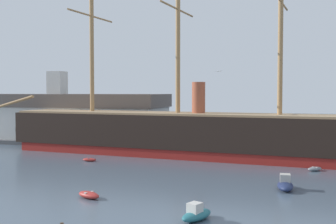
{
  "coord_description": "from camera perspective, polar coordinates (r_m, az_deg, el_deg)",
  "views": [
    {
      "loc": [
        17.05,
        -21.32,
        10.23
      ],
      "look_at": [
        1.56,
        33.07,
        7.67
      ],
      "focal_mm": 46.72,
      "sensor_mm": 36.0,
      "label": 1
    }
  ],
  "objects": [
    {
      "name": "tall_ship",
      "position": [
        70.34,
        1.29,
        -2.76
      ],
      "size": [
        69.93,
        17.46,
        33.66
      ],
      "color": "maroon",
      "rests_on": "ground"
    },
    {
      "name": "motorboat_foreground_right",
      "position": [
        35.86,
        3.71,
        -13.14
      ],
      "size": [
        2.67,
        3.76,
        1.46
      ],
      "color": "#236670",
      "rests_on": "ground"
    },
    {
      "name": "dinghy_near_centre",
      "position": [
        43.58,
        -10.28,
        -10.59
      ],
      "size": [
        2.98,
        2.26,
        0.65
      ],
      "color": "#B22D28",
      "rests_on": "ground"
    },
    {
      "name": "motorboat_mid_right",
      "position": [
        47.93,
        15.05,
        -9.12
      ],
      "size": [
        1.82,
        3.97,
        1.64
      ],
      "color": "#1E284C",
      "rests_on": "ground"
    },
    {
      "name": "dinghy_alongside_bow",
      "position": [
        66.12,
        -10.21,
        -6.13
      ],
      "size": [
        2.12,
        1.01,
        0.49
      ],
      "color": "#B22D28",
      "rests_on": "ground"
    },
    {
      "name": "dinghy_alongside_stern",
      "position": [
        60.4,
        18.6,
        -7.04
      ],
      "size": [
        2.3,
        2.27,
        0.53
      ],
      "color": "gray",
      "rests_on": "ground"
    },
    {
      "name": "motorboat_distant_centre",
      "position": [
        86.41,
        4.37,
        -3.81
      ],
      "size": [
        1.88,
        4.22,
        1.75
      ],
      "color": "#7FB2D6",
      "rests_on": "ground"
    },
    {
      "name": "dockside_warehouse_left",
      "position": [
        95.91,
        -15.8,
        -0.69
      ],
      "size": [
        56.01,
        16.79,
        14.57
      ],
      "color": "#565659",
      "rests_on": "ground"
    },
    {
      "name": "seagull_in_flight",
      "position": [
        54.73,
        6.54,
        5.29
      ],
      "size": [
        1.05,
        0.41,
        0.13
      ],
      "color": "silver"
    }
  ]
}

